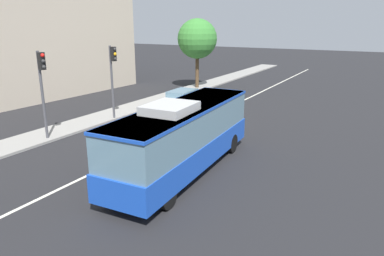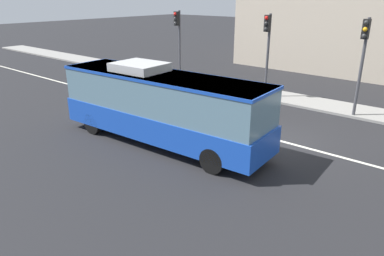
% 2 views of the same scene
% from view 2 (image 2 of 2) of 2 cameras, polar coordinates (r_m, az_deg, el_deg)
% --- Properties ---
extents(ground_plane, '(160.00, 160.00, 0.00)m').
position_cam_2_polar(ground_plane, '(16.79, 13.31, -1.87)').
color(ground_plane, black).
extents(sidewalk_kerb, '(80.00, 2.55, 0.14)m').
position_cam_2_polar(sidewalk_kerb, '(22.61, 20.99, 3.30)').
color(sidewalk_kerb, gray).
rests_on(sidewalk_kerb, ground_plane).
extents(lane_centre_line, '(76.00, 0.16, 0.01)m').
position_cam_2_polar(lane_centre_line, '(16.79, 13.31, -1.85)').
color(lane_centre_line, silver).
rests_on(lane_centre_line, ground_plane).
extents(transit_bus, '(10.12, 3.04, 3.46)m').
position_cam_2_polar(transit_bus, '(15.53, -4.96, 3.87)').
color(transit_bus, '#1947B7').
rests_on(transit_bus, ground_plane).
extents(sedan_silver, '(4.54, 1.91, 1.46)m').
position_cam_2_polar(sedan_silver, '(26.42, -10.52, 8.14)').
color(sedan_silver, '#B7BABF').
rests_on(sedan_silver, ground_plane).
extents(traffic_light_near_corner, '(0.32, 0.62, 5.20)m').
position_cam_2_polar(traffic_light_near_corner, '(20.35, 25.65, 11.00)').
color(traffic_light_near_corner, '#47474C').
rests_on(traffic_light_near_corner, ground_plane).
extents(traffic_light_mid_block, '(0.34, 0.62, 5.20)m').
position_cam_2_polar(traffic_light_mid_block, '(22.60, 11.93, 13.30)').
color(traffic_light_mid_block, '#47474C').
rests_on(traffic_light_mid_block, ground_plane).
extents(traffic_light_far_corner, '(0.33, 0.62, 5.20)m').
position_cam_2_polar(traffic_light_far_corner, '(26.66, -2.23, 14.75)').
color(traffic_light_far_corner, '#47474C').
rests_on(traffic_light_far_corner, ground_plane).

